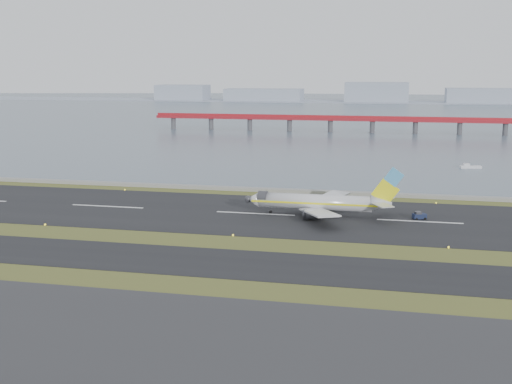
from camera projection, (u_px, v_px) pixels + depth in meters
ground at (224, 245)px, 131.85m from camera, size 1000.00×1000.00×0.00m
apron_strip at (107, 362)px, 79.07m from camera, size 1000.00×50.00×0.10m
taxiway_strip at (207, 262)px, 120.33m from camera, size 1000.00×18.00×0.10m
runway_strip at (255, 214)px, 160.62m from camera, size 1000.00×45.00×0.10m
seawall at (277, 190)px, 189.32m from camera, size 1000.00×2.50×1.00m
bay_water at (359, 110)px, 573.17m from camera, size 1400.00×800.00×1.30m
red_pier at (372, 120)px, 366.11m from camera, size 260.00×5.00×10.20m
far_shoreline at (380, 97)px, 722.67m from camera, size 1400.00×80.00×60.50m
airliner at (321, 202)px, 157.56m from camera, size 38.52×32.89×12.80m
pushback_tug at (419, 216)px, 154.19m from camera, size 3.57×2.82×2.01m
workboat_near at (470, 167)px, 234.97m from camera, size 7.98×4.03×1.85m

